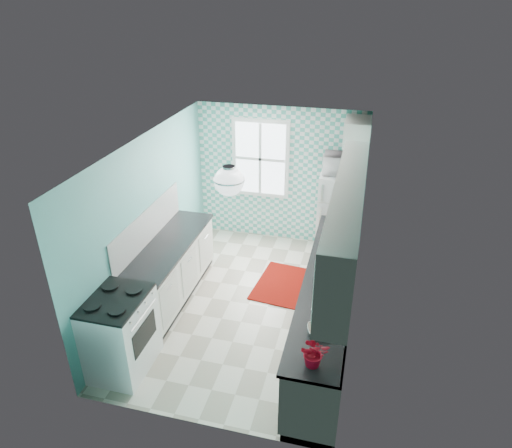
% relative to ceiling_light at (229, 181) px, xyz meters
% --- Properties ---
extents(floor, '(3.00, 4.40, 0.02)m').
position_rel_ceiling_light_xyz_m(floor, '(0.00, 0.80, -2.33)').
color(floor, '#EFE1CC').
rests_on(floor, ground).
extents(ceiling, '(3.00, 4.40, 0.02)m').
position_rel_ceiling_light_xyz_m(ceiling, '(0.00, 0.80, 0.19)').
color(ceiling, white).
rests_on(ceiling, wall_back).
extents(wall_back, '(3.00, 0.02, 2.50)m').
position_rel_ceiling_light_xyz_m(wall_back, '(0.00, 3.01, -1.07)').
color(wall_back, '#5AABA5').
rests_on(wall_back, floor).
extents(wall_front, '(3.00, 0.02, 2.50)m').
position_rel_ceiling_light_xyz_m(wall_front, '(0.00, -1.41, -1.07)').
color(wall_front, '#5AABA5').
rests_on(wall_front, floor).
extents(wall_left, '(0.02, 4.40, 2.50)m').
position_rel_ceiling_light_xyz_m(wall_left, '(-1.51, 0.80, -1.07)').
color(wall_left, '#5AABA5').
rests_on(wall_left, floor).
extents(wall_right, '(0.02, 4.40, 2.50)m').
position_rel_ceiling_light_xyz_m(wall_right, '(1.51, 0.80, -1.07)').
color(wall_right, '#5AABA5').
rests_on(wall_right, floor).
extents(accent_wall, '(3.00, 0.01, 2.50)m').
position_rel_ceiling_light_xyz_m(accent_wall, '(0.00, 2.99, -1.07)').
color(accent_wall, '#49AF9E').
rests_on(accent_wall, wall_back).
extents(window, '(1.04, 0.05, 1.44)m').
position_rel_ceiling_light_xyz_m(window, '(-0.35, 2.96, -0.77)').
color(window, white).
rests_on(window, wall_back).
extents(backsplash_right, '(0.02, 3.60, 0.51)m').
position_rel_ceiling_light_xyz_m(backsplash_right, '(1.49, 0.40, -1.13)').
color(backsplash_right, white).
rests_on(backsplash_right, wall_right).
extents(backsplash_left, '(0.02, 2.15, 0.51)m').
position_rel_ceiling_light_xyz_m(backsplash_left, '(-1.49, 0.73, -1.13)').
color(backsplash_left, white).
rests_on(backsplash_left, wall_left).
extents(upper_cabinets_right, '(0.33, 3.20, 0.90)m').
position_rel_ceiling_light_xyz_m(upper_cabinets_right, '(1.33, 0.20, -0.42)').
color(upper_cabinets_right, silver).
rests_on(upper_cabinets_right, wall_right).
extents(upper_cabinet_fridge, '(0.40, 0.74, 0.40)m').
position_rel_ceiling_light_xyz_m(upper_cabinet_fridge, '(1.30, 2.63, -0.07)').
color(upper_cabinet_fridge, silver).
rests_on(upper_cabinet_fridge, wall_right).
extents(ceiling_light, '(0.34, 0.34, 0.35)m').
position_rel_ceiling_light_xyz_m(ceiling_light, '(0.00, 0.00, 0.00)').
color(ceiling_light, silver).
rests_on(ceiling_light, ceiling).
extents(base_cabinets_right, '(0.60, 3.60, 0.90)m').
position_rel_ceiling_light_xyz_m(base_cabinets_right, '(1.20, 0.40, -1.87)').
color(base_cabinets_right, white).
rests_on(base_cabinets_right, floor).
extents(countertop_right, '(0.63, 3.60, 0.04)m').
position_rel_ceiling_light_xyz_m(countertop_right, '(1.19, 0.40, -1.40)').
color(countertop_right, black).
rests_on(countertop_right, base_cabinets_right).
extents(base_cabinets_left, '(0.60, 2.15, 0.90)m').
position_rel_ceiling_light_xyz_m(base_cabinets_left, '(-1.20, 0.73, -1.87)').
color(base_cabinets_left, white).
rests_on(base_cabinets_left, floor).
extents(countertop_left, '(0.63, 2.15, 0.04)m').
position_rel_ceiling_light_xyz_m(countertop_left, '(-1.19, 0.73, -1.40)').
color(countertop_left, black).
rests_on(countertop_left, base_cabinets_left).
extents(fridge, '(0.67, 0.66, 1.53)m').
position_rel_ceiling_light_xyz_m(fridge, '(1.11, 2.63, -1.56)').
color(fridge, white).
rests_on(fridge, floor).
extents(stove, '(0.68, 0.85, 1.02)m').
position_rel_ceiling_light_xyz_m(stove, '(-1.20, -0.80, -1.79)').
color(stove, white).
rests_on(stove, floor).
extents(sink, '(0.49, 0.41, 0.53)m').
position_rel_ceiling_light_xyz_m(sink, '(1.20, 1.33, -1.39)').
color(sink, silver).
rests_on(sink, countertop_right).
extents(rug, '(0.92, 1.22, 0.02)m').
position_rel_ceiling_light_xyz_m(rug, '(0.40, 1.43, -2.32)').
color(rug, maroon).
rests_on(rug, floor).
extents(dish_towel, '(0.04, 0.22, 0.33)m').
position_rel_ceiling_light_xyz_m(dish_towel, '(0.89, 1.29, -1.84)').
color(dish_towel, '#5B999A').
rests_on(dish_towel, base_cabinets_right).
extents(fruit_bowl, '(0.33, 0.33, 0.07)m').
position_rel_ceiling_light_xyz_m(fruit_bowl, '(1.20, -0.68, -1.35)').
color(fruit_bowl, silver).
rests_on(fruit_bowl, countertop_right).
extents(potted_plant, '(0.34, 0.32, 0.32)m').
position_rel_ceiling_light_xyz_m(potted_plant, '(1.20, -1.17, -1.22)').
color(potted_plant, red).
rests_on(potted_plant, countertop_right).
extents(soap_bottle, '(0.10, 0.10, 0.19)m').
position_rel_ceiling_light_xyz_m(soap_bottle, '(1.25, 1.62, -1.29)').
color(soap_bottle, '#94BAC2').
rests_on(soap_bottle, countertop_right).
extents(microwave, '(0.61, 0.42, 0.33)m').
position_rel_ceiling_light_xyz_m(microwave, '(1.11, 2.63, -0.63)').
color(microwave, white).
rests_on(microwave, fridge).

